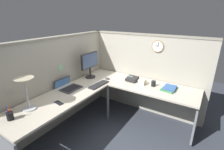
{
  "coord_description": "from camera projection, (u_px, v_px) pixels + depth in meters",
  "views": [
    {
      "loc": [
        -2.12,
        -1.37,
        1.91
      ],
      "look_at": [
        0.15,
        0.06,
        0.92
      ],
      "focal_mm": 26.36,
      "sensor_mm": 36.0,
      "label": 1
    }
  ],
  "objects": [
    {
      "name": "cubicle_wall_back",
      "position": [
        58.0,
        82.0,
        2.9
      ],
      "size": [
        2.57,
        0.12,
        1.58
      ],
      "color": "#A8A393",
      "rests_on": "ground"
    },
    {
      "name": "pinned_note_leftmost",
      "position": [
        60.0,
        68.0,
        2.83
      ],
      "size": [
        0.09,
        0.0,
        0.09
      ],
      "primitive_type": "cube",
      "color": "#8CCC99"
    },
    {
      "name": "office_phone",
      "position": [
        132.0,
        79.0,
        3.1
      ],
      "size": [
        0.2,
        0.21,
        0.11
      ],
      "color": "#232326",
      "rests_on": "desk"
    },
    {
      "name": "ground_plane",
      "position": [
        110.0,
        125.0,
        3.03
      ],
      "size": [
        6.8,
        6.8,
        0.0
      ],
      "primitive_type": "plane",
      "color": "#383D47"
    },
    {
      "name": "pen_cup",
      "position": [
        10.0,
        116.0,
        1.95
      ],
      "size": [
        0.08,
        0.08,
        0.18
      ],
      "color": "black",
      "rests_on": "desk"
    },
    {
      "name": "tissue_box",
      "position": [
        142.0,
        82.0,
        2.95
      ],
      "size": [
        0.12,
        0.12,
        0.09
      ],
      "primitive_type": "cube",
      "color": "beige",
      "rests_on": "desk"
    },
    {
      "name": "desk_lamp_dome",
      "position": [
        25.0,
        84.0,
        2.07
      ],
      "size": [
        0.24,
        0.24,
        0.44
      ],
      "color": "#B7BABF",
      "rests_on": "desk"
    },
    {
      "name": "laptop",
      "position": [
        67.0,
        86.0,
        2.83
      ],
      "size": [
        0.34,
        0.38,
        0.22
      ],
      "color": "#38383D",
      "rests_on": "desk"
    },
    {
      "name": "cell_phone",
      "position": [
        59.0,
        103.0,
        2.33
      ],
      "size": [
        0.09,
        0.15,
        0.01
      ],
      "primitive_type": "cube",
      "rotation": [
        0.0,
        0.0,
        -0.13
      ],
      "color": "black",
      "rests_on": "desk"
    },
    {
      "name": "wall_clock",
      "position": [
        158.0,
        46.0,
        2.96
      ],
      "size": [
        0.04,
        0.22,
        0.22
      ],
      "color": "olive"
    },
    {
      "name": "monitor",
      "position": [
        90.0,
        63.0,
        3.2
      ],
      "size": [
        0.46,
        0.2,
        0.5
      ],
      "color": "#232326",
      "rests_on": "desk"
    },
    {
      "name": "keyboard",
      "position": [
        99.0,
        85.0,
        2.93
      ],
      "size": [
        0.44,
        0.16,
        0.02
      ],
      "primitive_type": "cube",
      "rotation": [
        0.0,
        0.0,
        -0.04
      ],
      "color": "#232326",
      "rests_on": "desk"
    },
    {
      "name": "book_stack",
      "position": [
        169.0,
        88.0,
        2.76
      ],
      "size": [
        0.3,
        0.24,
        0.04
      ],
      "color": "#3F7F4C",
      "rests_on": "desk"
    },
    {
      "name": "desk",
      "position": [
        108.0,
        98.0,
        2.68
      ],
      "size": [
        2.35,
        2.15,
        0.73
      ],
      "color": "beige",
      "rests_on": "ground"
    },
    {
      "name": "cubicle_wall_right",
      "position": [
        145.0,
        74.0,
        3.32
      ],
      "size": [
        0.12,
        2.37,
        1.58
      ],
      "color": "#A8A393",
      "rests_on": "ground"
    },
    {
      "name": "coffee_mug",
      "position": [
        153.0,
        84.0,
        2.88
      ],
      "size": [
        0.08,
        0.08,
        0.1
      ],
      "primitive_type": "cylinder",
      "color": "black",
      "rests_on": "desk"
    },
    {
      "name": "computer_mouse",
      "position": [
        107.0,
        79.0,
        3.19
      ],
      "size": [
        0.06,
        0.1,
        0.03
      ],
      "primitive_type": "ellipsoid",
      "color": "#38383D",
      "rests_on": "desk"
    }
  ]
}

